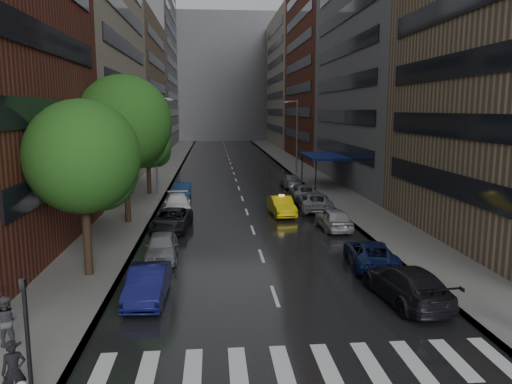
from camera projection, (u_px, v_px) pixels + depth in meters
ground at (289, 338)px, 17.62m from camera, size 220.00×220.00×0.00m
road at (233, 170)px, 66.77m from camera, size 14.00×140.00×0.01m
sidewalk_left at (165, 170)px, 65.99m from camera, size 4.00×140.00×0.15m
sidewalk_right at (299, 168)px, 67.52m from camera, size 4.00×140.00×0.15m
crosswalk at (305, 366)px, 15.67m from camera, size 13.15×2.80×0.01m
buildings_left at (125, 53)px, 71.51m from camera, size 8.00×108.00×38.00m
buildings_right at (333, 60)px, 72.17m from camera, size 8.05×109.10×36.00m
building_far at (222, 79)px, 130.98m from camera, size 40.00×14.00×32.00m
tree_near at (83, 157)px, 23.05m from camera, size 5.32×5.32×8.48m
tree_mid at (124, 123)px, 34.01m from camera, size 6.49×6.49×10.34m
tree_far at (148, 145)px, 46.14m from camera, size 4.36×4.36×6.95m
taxi at (281, 206)px, 37.94m from camera, size 1.86×4.50×1.45m
parked_cars_left at (172, 220)px, 33.30m from camera, size 2.80×29.12×1.44m
parked_cars_right at (326, 213)px, 35.42m from camera, size 2.99×36.66×1.55m
ped_bag_walker at (14, 373)px, 13.42m from camera, size 0.73×0.61×1.72m
ped_black_umbrella at (5, 311)px, 16.55m from camera, size 0.96×0.98×2.09m
traffic_light at (27, 328)px, 13.28m from camera, size 0.18×0.15×3.45m
street_lamp_left at (157, 144)px, 45.65m from camera, size 1.74×0.22×9.00m
street_lamp_right at (296, 135)px, 61.71m from camera, size 1.74×0.22×9.00m
awning at (324, 156)px, 52.27m from camera, size 4.00×8.00×3.12m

